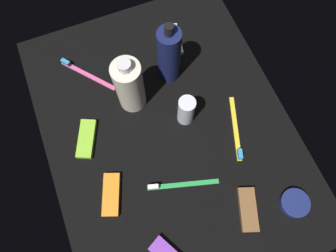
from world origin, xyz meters
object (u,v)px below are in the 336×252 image
Objects in this scene: lotion_bottle at (169,55)px; bodywash_bottle at (129,86)px; toothbrush_yellow at (236,131)px; cream_tin_left at (295,203)px; snack_bar_brown at (248,209)px; toothbrush_green at (179,185)px; deodorant_stick at (186,111)px; toothbrush_pink at (85,73)px; snack_bar_white at (173,40)px; snack_bar_orange at (111,194)px; snack_bar_lime at (86,139)px.

lotion_bottle is 1.09× the size of bodywash_bottle.
cream_tin_left is (-21.90, -5.00, 0.32)cm from toothbrush_yellow.
snack_bar_brown is at bearing -174.84° from lotion_bottle.
bodywash_bottle reaches higher than toothbrush_green.
deodorant_stick is at bearing 51.12° from toothbrush_yellow.
snack_bar_brown is (-50.82, -26.15, 0.14)cm from toothbrush_pink.
toothbrush_pink is (12.83, 9.99, -8.14)cm from bodywash_bottle.
bodywash_bottle is 23.80cm from snack_bar_white.
snack_bar_brown is at bearing -170.75° from snack_bar_white.
snack_bar_orange is 1.00× the size of snack_bar_lime.
snack_bar_brown is 51.86cm from snack_bar_white.
toothbrush_pink is 1.41× the size of snack_bar_white.
snack_bar_brown is (-11.70, -13.31, 0.14)cm from toothbrush_green.
toothbrush_yellow is (7.36, -19.49, 0.00)cm from toothbrush_green.
snack_bar_orange is at bearing 150.11° from snack_bar_white.
snack_bar_white is (36.19, -31.19, 0.00)cm from snack_bar_orange.
snack_bar_brown is at bearing -97.11° from snack_bar_orange.
snack_bar_white is at bearing 8.18° from toothbrush_yellow.
toothbrush_pink reaches higher than snack_bar_brown.
lotion_bottle is 25.43cm from toothbrush_pink.
snack_bar_orange is 47.78cm from snack_bar_white.
deodorant_stick is 27.15cm from snack_bar_lime.
bodywash_bottle is at bearing 6.19° from toothbrush_green.
lotion_bottle is 43.29cm from snack_bar_brown.
lotion_bottle is 15.03cm from deodorant_stick.
toothbrush_pink is 1.41× the size of snack_bar_brown.
deodorant_stick reaches higher than snack_bar_brown.
lotion_bottle is 2.10× the size of deodorant_stick.
toothbrush_green reaches higher than cream_tin_left.
bodywash_bottle is 1.85× the size of snack_bar_lime.
snack_bar_white is (9.56, -5.28, -8.50)cm from lotion_bottle.
bodywash_bottle is at bearing 49.74° from toothbrush_yellow.
toothbrush_green is 1.70× the size of snack_bar_white.
snack_bar_brown is (-37.98, -16.16, -7.99)cm from bodywash_bottle.
lotion_bottle reaches higher than snack_bar_orange.
cream_tin_left is at bearing -145.17° from toothbrush_pink.
toothbrush_yellow reaches higher than snack_bar_lime.
bodywash_bottle reaches higher than cream_tin_left.
lotion_bottle is 1.19× the size of toothbrush_green.
snack_bar_orange is at bearing 76.48° from toothbrush_green.
snack_bar_lime is at bearing 41.97° from toothbrush_green.
lotion_bottle is at bearing 18.39° from cream_tin_left.
deodorant_stick is 1.41× the size of cream_tin_left.
snack_bar_lime is at bearing 50.89° from cream_tin_left.
deodorant_stick reaches higher than snack_bar_white.
snack_bar_brown and snack_bar_lime have the same top height.
lotion_bottle is at bearing -110.92° from toothbrush_pink.
cream_tin_left is (-14.53, -24.50, 0.32)cm from toothbrush_green.
cream_tin_left is at bearing -120.68° from toothbrush_green.
deodorant_stick is at bearing -73.94° from snack_bar_lime.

